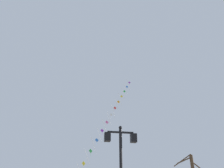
# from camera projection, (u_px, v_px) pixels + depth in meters

# --- Properties ---
(twin_lantern_lamp_post) EXTENTS (1.52, 0.28, 4.89)m
(twin_lantern_lamp_post) POSITION_uv_depth(u_px,v_px,m) (121.00, 158.00, 11.00)
(twin_lantern_lamp_post) COLOR black
(twin_lantern_lamp_post) RESTS_ON ground_plane
(kite_train) EXTENTS (11.73, 18.22, 23.09)m
(kite_train) POSITION_uv_depth(u_px,v_px,m) (107.00, 122.00, 33.70)
(kite_train) COLOR brown
(kite_train) RESTS_ON ground_plane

